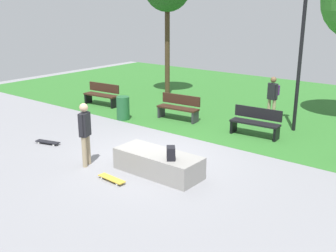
{
  "coord_description": "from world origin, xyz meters",
  "views": [
    {
      "loc": [
        6.88,
        -7.99,
        4.11
      ],
      "look_at": [
        0.85,
        -0.35,
        1.16
      ],
      "focal_mm": 43.12,
      "sensor_mm": 36.0,
      "label": 1
    }
  ],
  "objects_px": {
    "concrete_ledge": "(158,163)",
    "park_bench_near_lamppost": "(179,107)",
    "trash_bin": "(123,108)",
    "lamp_post": "(301,48)",
    "backpack_on_ledge": "(171,153)",
    "skateboard_spare": "(48,142)",
    "park_bench_center_lawn": "(256,122)",
    "skateboard_by_ledge": "(112,179)",
    "park_bench_far_left": "(102,94)",
    "pedestrian_with_backpack": "(273,94)",
    "skater_performing_trick": "(85,130)"
  },
  "relations": [
    {
      "from": "park_bench_center_lawn",
      "to": "pedestrian_with_backpack",
      "type": "relative_size",
      "value": 1.01
    },
    {
      "from": "lamp_post",
      "to": "concrete_ledge",
      "type": "bearing_deg",
      "value": -102.9
    },
    {
      "from": "park_bench_center_lawn",
      "to": "skater_performing_trick",
      "type": "bearing_deg",
      "value": -115.01
    },
    {
      "from": "skateboard_spare",
      "to": "skater_performing_trick",
      "type": "bearing_deg",
      "value": -9.69
    },
    {
      "from": "skateboard_by_ledge",
      "to": "park_bench_center_lawn",
      "type": "height_order",
      "value": "park_bench_center_lawn"
    },
    {
      "from": "lamp_post",
      "to": "pedestrian_with_backpack",
      "type": "distance_m",
      "value": 2.26
    },
    {
      "from": "backpack_on_ledge",
      "to": "skater_performing_trick",
      "type": "distance_m",
      "value": 2.45
    },
    {
      "from": "trash_bin",
      "to": "lamp_post",
      "type": "bearing_deg",
      "value": 25.3
    },
    {
      "from": "lamp_post",
      "to": "trash_bin",
      "type": "relative_size",
      "value": 5.35
    },
    {
      "from": "pedestrian_with_backpack",
      "to": "concrete_ledge",
      "type": "bearing_deg",
      "value": -91.29
    },
    {
      "from": "backpack_on_ledge",
      "to": "skater_performing_trick",
      "type": "xyz_separation_m",
      "value": [
        -2.36,
        -0.6,
        0.27
      ]
    },
    {
      "from": "skateboard_spare",
      "to": "skateboard_by_ledge",
      "type": "bearing_deg",
      "value": -11.08
    },
    {
      "from": "skateboard_spare",
      "to": "concrete_ledge",
      "type": "bearing_deg",
      "value": 5.24
    },
    {
      "from": "skater_performing_trick",
      "to": "trash_bin",
      "type": "bearing_deg",
      "value": 121.98
    },
    {
      "from": "concrete_ledge",
      "to": "park_bench_near_lamppost",
      "type": "height_order",
      "value": "park_bench_near_lamppost"
    },
    {
      "from": "concrete_ledge",
      "to": "lamp_post",
      "type": "relative_size",
      "value": 0.5
    },
    {
      "from": "skateboard_spare",
      "to": "park_bench_far_left",
      "type": "xyz_separation_m",
      "value": [
        -2.35,
        4.45,
        0.42
      ]
    },
    {
      "from": "pedestrian_with_backpack",
      "to": "park_bench_near_lamppost",
      "type": "bearing_deg",
      "value": -142.83
    },
    {
      "from": "skateboard_by_ledge",
      "to": "trash_bin",
      "type": "relative_size",
      "value": 0.94
    },
    {
      "from": "skater_performing_trick",
      "to": "lamp_post",
      "type": "xyz_separation_m",
      "value": [
        3.12,
        6.4,
        1.78
      ]
    },
    {
      "from": "park_bench_far_left",
      "to": "pedestrian_with_backpack",
      "type": "xyz_separation_m",
      "value": [
        6.58,
        2.3,
        0.48
      ]
    },
    {
      "from": "backpack_on_ledge",
      "to": "skateboard_by_ledge",
      "type": "distance_m",
      "value": 1.57
    },
    {
      "from": "skateboard_spare",
      "to": "park_bench_center_lawn",
      "type": "height_order",
      "value": "park_bench_center_lawn"
    },
    {
      "from": "park_bench_near_lamppost",
      "to": "park_bench_far_left",
      "type": "bearing_deg",
      "value": -176.53
    },
    {
      "from": "skateboard_by_ledge",
      "to": "trash_bin",
      "type": "bearing_deg",
      "value": 131.4
    },
    {
      "from": "skateboard_by_ledge",
      "to": "lamp_post",
      "type": "distance_m",
      "value": 7.46
    },
    {
      "from": "skateboard_spare",
      "to": "lamp_post",
      "type": "bearing_deg",
      "value": 48.19
    },
    {
      "from": "concrete_ledge",
      "to": "park_bench_near_lamppost",
      "type": "relative_size",
      "value": 1.4
    },
    {
      "from": "concrete_ledge",
      "to": "lamp_post",
      "type": "distance_m",
      "value": 6.3
    },
    {
      "from": "skateboard_spare",
      "to": "pedestrian_with_backpack",
      "type": "relative_size",
      "value": 0.51
    },
    {
      "from": "backpack_on_ledge",
      "to": "park_bench_far_left",
      "type": "distance_m",
      "value": 8.16
    },
    {
      "from": "skateboard_spare",
      "to": "trash_bin",
      "type": "distance_m",
      "value": 3.44
    },
    {
      "from": "backpack_on_ledge",
      "to": "pedestrian_with_backpack",
      "type": "distance_m",
      "value": 6.55
    },
    {
      "from": "backpack_on_ledge",
      "to": "lamp_post",
      "type": "xyz_separation_m",
      "value": [
        0.76,
        5.8,
        2.05
      ]
    },
    {
      "from": "skateboard_by_ledge",
      "to": "pedestrian_with_backpack",
      "type": "relative_size",
      "value": 0.5
    },
    {
      "from": "concrete_ledge",
      "to": "park_bench_far_left",
      "type": "relative_size",
      "value": 1.4
    },
    {
      "from": "skateboard_spare",
      "to": "park_bench_center_lawn",
      "type": "relative_size",
      "value": 0.51
    },
    {
      "from": "park_bench_center_lawn",
      "to": "park_bench_near_lamppost",
      "type": "bearing_deg",
      "value": 179.78
    },
    {
      "from": "park_bench_far_left",
      "to": "lamp_post",
      "type": "xyz_separation_m",
      "value": [
        7.73,
        1.57,
        2.29
      ]
    },
    {
      "from": "backpack_on_ledge",
      "to": "park_bench_center_lawn",
      "type": "relative_size",
      "value": 0.2
    },
    {
      "from": "park_bench_far_left",
      "to": "trash_bin",
      "type": "bearing_deg",
      "value": -24.67
    },
    {
      "from": "park_bench_near_lamppost",
      "to": "lamp_post",
      "type": "bearing_deg",
      "value": 19.02
    },
    {
      "from": "skateboard_by_ledge",
      "to": "pedestrian_with_backpack",
      "type": "height_order",
      "value": "pedestrian_with_backpack"
    },
    {
      "from": "concrete_ledge",
      "to": "park_bench_center_lawn",
      "type": "xyz_separation_m",
      "value": [
        0.53,
        4.29,
        0.2
      ]
    },
    {
      "from": "concrete_ledge",
      "to": "park_bench_near_lamppost",
      "type": "xyz_separation_m",
      "value": [
        -2.57,
        4.31,
        0.2
      ]
    },
    {
      "from": "concrete_ledge",
      "to": "skateboard_spare",
      "type": "relative_size",
      "value": 2.77
    },
    {
      "from": "park_bench_near_lamppost",
      "to": "skateboard_by_ledge",
      "type": "bearing_deg",
      "value": -69.64
    },
    {
      "from": "backpack_on_ledge",
      "to": "skateboard_spare",
      "type": "relative_size",
      "value": 0.39
    },
    {
      "from": "skateboard_by_ledge",
      "to": "trash_bin",
      "type": "xyz_separation_m",
      "value": [
        -3.62,
        4.1,
        0.37
      ]
    },
    {
      "from": "concrete_ledge",
      "to": "trash_bin",
      "type": "height_order",
      "value": "trash_bin"
    }
  ]
}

